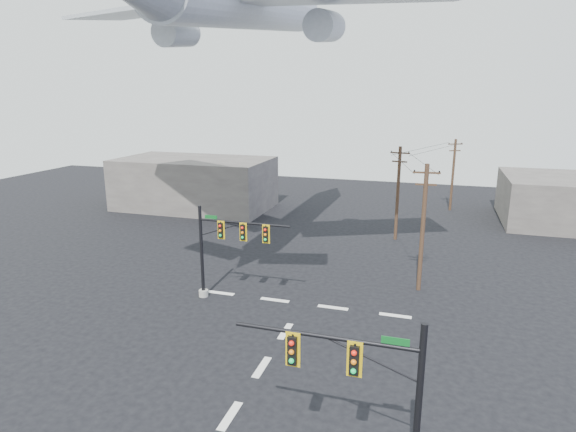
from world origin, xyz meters
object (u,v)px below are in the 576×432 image
(signal_mast_near, at_px, (375,402))
(utility_pole_a, at_px, (423,226))
(airliner, at_px, (248,3))
(utility_pole_c, at_px, (453,174))
(signal_mast_far, at_px, (223,248))
(utility_pole_b, at_px, (398,192))

(signal_mast_near, height_order, utility_pole_a, utility_pole_a)
(airliner, bearing_deg, utility_pole_c, -30.03)
(signal_mast_far, height_order, utility_pole_a, utility_pole_a)
(signal_mast_near, height_order, utility_pole_b, utility_pole_b)
(utility_pole_a, bearing_deg, signal_mast_near, -95.90)
(utility_pole_b, distance_m, airliner, 21.32)
(signal_mast_near, xyz_separation_m, utility_pole_a, (0.83, 18.96, 1.14))
(utility_pole_a, bearing_deg, airliner, 172.32)
(utility_pole_c, bearing_deg, signal_mast_near, -117.26)
(airliner, bearing_deg, signal_mast_far, -174.41)
(signal_mast_far, bearing_deg, airliner, 93.83)
(signal_mast_near, relative_size, airliner, 0.20)
(utility_pole_a, relative_size, utility_pole_c, 1.07)
(utility_pole_b, bearing_deg, signal_mast_far, -109.15)
(signal_mast_far, xyz_separation_m, airliner, (-0.44, 6.57, 16.09))
(signal_mast_near, bearing_deg, airliner, 121.35)
(utility_pole_b, height_order, airliner, airliner)
(signal_mast_far, bearing_deg, utility_pole_a, 24.07)
(signal_mast_near, height_order, utility_pole_c, utility_pole_c)
(signal_mast_far, xyz_separation_m, utility_pole_c, (15.09, 31.61, 0.78))
(airliner, bearing_deg, signal_mast_near, -146.88)
(utility_pole_a, distance_m, airliner, 19.86)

